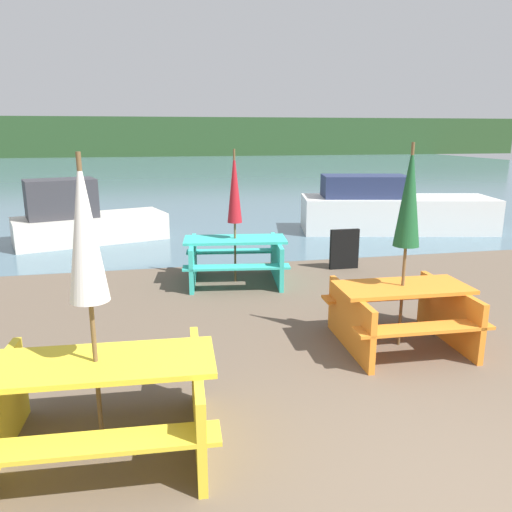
{
  "coord_description": "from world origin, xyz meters",
  "views": [
    {
      "loc": [
        -2.12,
        -2.37,
        2.5
      ],
      "look_at": [
        -0.79,
        4.12,
        0.85
      ],
      "focal_mm": 35.0,
      "sensor_mm": 36.0,
      "label": 1
    }
  ],
  "objects": [
    {
      "name": "umbrella_crimson",
      "position": [
        -0.81,
        5.75,
        1.61
      ],
      "size": [
        0.24,
        0.24,
        2.23
      ],
      "color": "brown",
      "rests_on": "ground_plane"
    },
    {
      "name": "picnic_table_teal",
      "position": [
        -0.81,
        5.75,
        0.45
      ],
      "size": [
        1.87,
        1.58,
        0.76
      ],
      "rotation": [
        0.0,
        0.0,
        -0.13
      ],
      "color": "#33B7A8",
      "rests_on": "ground_plane"
    },
    {
      "name": "umbrella_white",
      "position": [
        -2.62,
        1.35,
        1.8
      ],
      "size": [
        0.29,
        0.29,
        2.37
      ],
      "color": "brown",
      "rests_on": "ground_plane"
    },
    {
      "name": "boat_second",
      "position": [
        -3.76,
        9.6,
        0.53
      ],
      "size": [
        3.6,
        2.25,
        1.48
      ],
      "rotation": [
        0.0,
        0.0,
        0.3
      ],
      "color": "beige",
      "rests_on": "water"
    },
    {
      "name": "boat",
      "position": [
        3.86,
        9.4,
        0.56
      ],
      "size": [
        5.02,
        2.51,
        1.43
      ],
      "rotation": [
        0.0,
        0.0,
        -0.2
      ],
      "color": "silver",
      "rests_on": "water"
    },
    {
      "name": "umbrella_darkgreen",
      "position": [
        0.7,
        2.77,
        1.79
      ],
      "size": [
        0.3,
        0.3,
        2.39
      ],
      "color": "brown",
      "rests_on": "ground_plane"
    },
    {
      "name": "signboard",
      "position": [
        1.32,
        6.17,
        0.38
      ],
      "size": [
        0.55,
        0.08,
        0.75
      ],
      "color": "black",
      "rests_on": "ground_plane"
    },
    {
      "name": "far_treeline",
      "position": [
        0.0,
        51.88,
        2.0
      ],
      "size": [
        80.0,
        1.6,
        4.0
      ],
      "color": "#284723",
      "rests_on": "water"
    },
    {
      "name": "picnic_table_orange",
      "position": [
        0.7,
        2.77,
        0.45
      ],
      "size": [
        1.58,
        1.42,
        0.75
      ],
      "rotation": [
        0.0,
        0.0,
        -0.03
      ],
      "color": "orange",
      "rests_on": "ground_plane"
    },
    {
      "name": "water",
      "position": [
        0.0,
        31.88,
        -0.0
      ],
      "size": [
        60.0,
        50.0,
        0.0
      ],
      "color": "slate",
      "rests_on": "ground_plane"
    },
    {
      "name": "picnic_table_yellow",
      "position": [
        -2.62,
        1.35,
        0.47
      ],
      "size": [
        1.89,
        1.46,
        0.78
      ],
      "rotation": [
        0.0,
        0.0,
        -0.05
      ],
      "color": "yellow",
      "rests_on": "ground_plane"
    }
  ]
}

